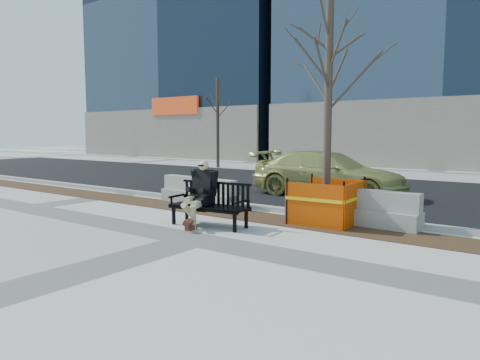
{
  "coord_description": "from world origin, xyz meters",
  "views": [
    {
      "loc": [
        5.73,
        -6.34,
        2.05
      ],
      "look_at": [
        -0.17,
        1.69,
        1.0
      ],
      "focal_mm": 33.56,
      "sensor_mm": 36.0,
      "label": 1
    }
  ],
  "objects_px": {
    "tree_fence": "(326,223)",
    "sedan": "(328,196)",
    "seated_man": "(202,225)",
    "bench": "(209,226)",
    "jersey_barrier_left": "(199,204)",
    "jersey_barrier_right": "(356,224)"
  },
  "relations": [
    {
      "from": "jersey_barrier_left",
      "to": "tree_fence",
      "type": "bearing_deg",
      "value": 1.98
    },
    {
      "from": "seated_man",
      "to": "jersey_barrier_left",
      "type": "xyz_separation_m",
      "value": [
        -1.95,
        2.11,
        0.0
      ]
    },
    {
      "from": "bench",
      "to": "sedan",
      "type": "relative_size",
      "value": 0.37
    },
    {
      "from": "bench",
      "to": "jersey_barrier_right",
      "type": "bearing_deg",
      "value": 34.85
    },
    {
      "from": "tree_fence",
      "to": "jersey_barrier_right",
      "type": "bearing_deg",
      "value": 25.36
    },
    {
      "from": "seated_man",
      "to": "sedan",
      "type": "xyz_separation_m",
      "value": [
        0.31,
        5.89,
        0.0
      ]
    },
    {
      "from": "sedan",
      "to": "seated_man",
      "type": "bearing_deg",
      "value": 174.14
    },
    {
      "from": "bench",
      "to": "sedan",
      "type": "distance_m",
      "value": 5.91
    },
    {
      "from": "tree_fence",
      "to": "sedan",
      "type": "xyz_separation_m",
      "value": [
        -1.85,
        4.05,
        0.0
      ]
    },
    {
      "from": "seated_man",
      "to": "jersey_barrier_left",
      "type": "bearing_deg",
      "value": 127.02
    },
    {
      "from": "bench",
      "to": "jersey_barrier_left",
      "type": "xyz_separation_m",
      "value": [
        -2.2,
        2.14,
        0.0
      ]
    },
    {
      "from": "seated_man",
      "to": "bench",
      "type": "bearing_deg",
      "value": -11.48
    },
    {
      "from": "tree_fence",
      "to": "jersey_barrier_right",
      "type": "height_order",
      "value": "tree_fence"
    },
    {
      "from": "sedan",
      "to": "jersey_barrier_right",
      "type": "height_order",
      "value": "sedan"
    },
    {
      "from": "seated_man",
      "to": "sedan",
      "type": "relative_size",
      "value": 0.29
    },
    {
      "from": "seated_man",
      "to": "jersey_barrier_right",
      "type": "distance_m",
      "value": 3.48
    },
    {
      "from": "tree_fence",
      "to": "sedan",
      "type": "distance_m",
      "value": 4.45
    },
    {
      "from": "seated_man",
      "to": "tree_fence",
      "type": "relative_size",
      "value": 0.28
    },
    {
      "from": "bench",
      "to": "jersey_barrier_left",
      "type": "bearing_deg",
      "value": 130.12
    },
    {
      "from": "jersey_barrier_left",
      "to": "jersey_barrier_right",
      "type": "bearing_deg",
      "value": 5.93
    },
    {
      "from": "sedan",
      "to": "jersey_barrier_right",
      "type": "relative_size",
      "value": 1.79
    },
    {
      "from": "seated_man",
      "to": "jersey_barrier_right",
      "type": "height_order",
      "value": "seated_man"
    }
  ]
}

